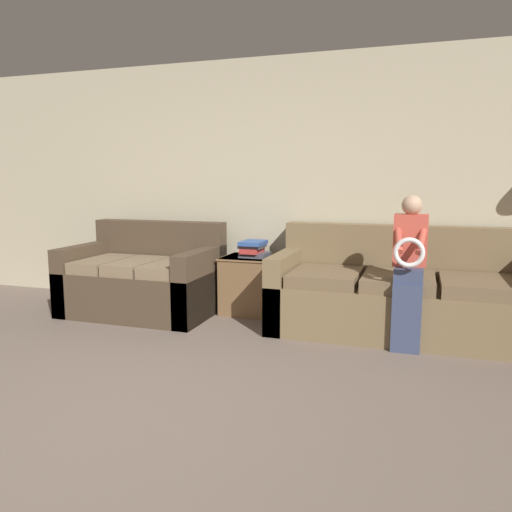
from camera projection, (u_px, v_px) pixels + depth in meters
ground_plane at (80, 442)px, 2.56m from camera, size 14.00×14.00×0.00m
wall_back at (259, 186)px, 5.18m from camera, size 7.93×0.06×2.55m
couch_main at (399, 296)px, 4.38m from camera, size 2.19×0.96×0.92m
couch_side at (144, 280)px, 5.06m from camera, size 1.46×0.96×0.90m
child_left_seated at (409, 265)px, 3.92m from camera, size 0.26×0.37×1.22m
side_shelf at (253, 284)px, 5.03m from camera, size 0.60×0.51×0.57m
book_stack at (253, 249)px, 4.97m from camera, size 0.26×0.32×0.16m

